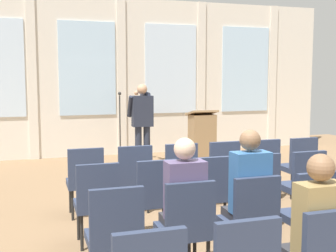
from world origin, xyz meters
TOP-DOWN VIEW (x-y plane):
  - ground_plane at (0.00, 0.00)m, footprint 14.00×14.00m
  - rear_partition at (0.04, 5.38)m, footprint 10.16×0.14m
  - speaker at (-0.11, 3.77)m, footprint 0.51×0.69m
  - mic_stand at (-0.54, 3.96)m, footprint 0.28×0.28m
  - lectern at (1.24, 3.82)m, footprint 0.60×0.48m
  - chair_r0_c0 at (-1.64, 0.79)m, footprint 0.46×0.44m
  - chair_r0_c1 at (-0.98, 0.79)m, footprint 0.46×0.44m
  - chair_r0_c2 at (-0.33, 0.79)m, footprint 0.46×0.44m
  - chair_r0_c3 at (0.33, 0.79)m, footprint 0.46×0.44m
  - chair_r0_c4 at (0.98, 0.79)m, footprint 0.46×0.44m
  - chair_r0_c5 at (1.64, 0.79)m, footprint 0.46×0.44m
  - chair_r1_c0 at (-1.64, -0.27)m, footprint 0.46×0.44m
  - chair_r1_c1 at (-0.98, -0.27)m, footprint 0.46×0.44m
  - chair_r1_c2 at (-0.33, -0.27)m, footprint 0.46×0.44m
  - chair_r1_c3 at (0.33, -0.27)m, footprint 0.46×0.44m
  - chair_r1_c4 at (0.98, -0.27)m, footprint 0.46×0.44m
  - chair_r2_c0 at (-1.64, -1.33)m, footprint 0.46×0.44m
  - chair_r2_c1 at (-0.98, -1.33)m, footprint 0.46×0.44m
  - audience_r2_c1 at (-0.98, -1.24)m, footprint 0.36×0.39m
  - chair_r2_c2 at (-0.33, -1.33)m, footprint 0.46×0.44m
  - audience_r2_c2 at (-0.33, -1.25)m, footprint 0.36×0.39m
  - chair_r2_c3 at (0.33, -1.33)m, footprint 0.46×0.44m
  - audience_r3_c2 at (-0.33, -2.30)m, footprint 0.36×0.39m

SIDE VIEW (x-z plane):
  - ground_plane at x=0.00m, z-range 0.00..0.00m
  - mic_stand at x=-0.54m, z-range -0.44..1.11m
  - chair_r0_c0 at x=-1.64m, z-range 0.06..1.00m
  - chair_r0_c1 at x=-0.98m, z-range 0.06..1.00m
  - chair_r0_c2 at x=-0.33m, z-range 0.06..1.00m
  - chair_r0_c3 at x=0.33m, z-range 0.06..1.00m
  - chair_r0_c4 at x=0.98m, z-range 0.06..1.00m
  - chair_r0_c5 at x=1.64m, z-range 0.06..1.00m
  - chair_r1_c0 at x=-1.64m, z-range 0.06..1.00m
  - chair_r1_c1 at x=-0.98m, z-range 0.06..1.00m
  - chair_r1_c2 at x=-0.33m, z-range 0.06..1.00m
  - chair_r1_c3 at x=0.33m, z-range 0.06..1.00m
  - chair_r1_c4 at x=0.98m, z-range 0.06..1.00m
  - chair_r2_c0 at x=-1.64m, z-range 0.06..1.00m
  - chair_r2_c1 at x=-0.98m, z-range 0.06..1.00m
  - chair_r2_c2 at x=-0.33m, z-range 0.06..1.00m
  - chair_r2_c3 at x=0.33m, z-range 0.06..1.00m
  - lectern at x=1.24m, z-range -0.03..1.13m
  - audience_r3_c2 at x=-0.33m, z-range 0.07..1.38m
  - audience_r2_c1 at x=-0.98m, z-range 0.07..1.38m
  - audience_r2_c2 at x=-0.33m, z-range 0.07..1.43m
  - speaker at x=-0.11m, z-range 0.14..1.86m
  - rear_partition at x=0.04m, z-range 0.02..3.73m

